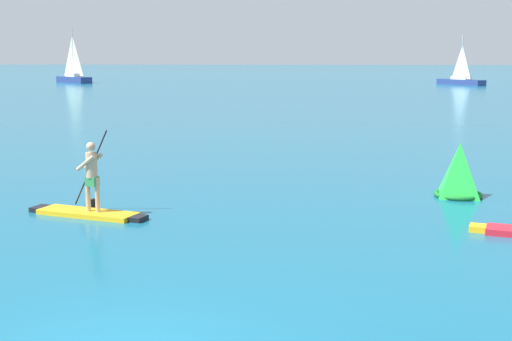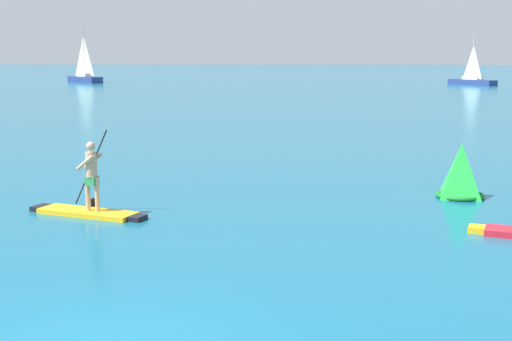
{
  "view_description": "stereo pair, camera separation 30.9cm",
  "coord_description": "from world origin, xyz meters",
  "px_view_note": "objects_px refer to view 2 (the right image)",
  "views": [
    {
      "loc": [
        2.21,
        -8.04,
        3.78
      ],
      "look_at": [
        1.26,
        9.21,
        0.89
      ],
      "focal_mm": 49.42,
      "sensor_mm": 36.0,
      "label": 1
    },
    {
      "loc": [
        2.52,
        -8.02,
        3.78
      ],
      "look_at": [
        1.26,
        9.21,
        0.89
      ],
      "focal_mm": 49.42,
      "sensor_mm": 36.0,
      "label": 2
    }
  ],
  "objects_px": {
    "paddleboarder_mid_center": "(88,201)",
    "race_marker_buoy": "(461,173)",
    "sailboat_right_horizon": "(472,79)",
    "sailboat_left_horizon": "(85,76)"
  },
  "relations": [
    {
      "from": "paddleboarder_mid_center",
      "to": "race_marker_buoy",
      "type": "bearing_deg",
      "value": -144.4
    },
    {
      "from": "race_marker_buoy",
      "to": "sailboat_right_horizon",
      "type": "xyz_separation_m",
      "value": [
        15.37,
        66.97,
        0.03
      ]
    },
    {
      "from": "paddleboarder_mid_center",
      "to": "sailboat_left_horizon",
      "type": "height_order",
      "value": "sailboat_left_horizon"
    },
    {
      "from": "race_marker_buoy",
      "to": "sailboat_left_horizon",
      "type": "relative_size",
      "value": 0.21
    },
    {
      "from": "sailboat_left_horizon",
      "to": "sailboat_right_horizon",
      "type": "relative_size",
      "value": 1.14
    },
    {
      "from": "paddleboarder_mid_center",
      "to": "race_marker_buoy",
      "type": "height_order",
      "value": "paddleboarder_mid_center"
    },
    {
      "from": "race_marker_buoy",
      "to": "sailboat_left_horizon",
      "type": "bearing_deg",
      "value": 114.85
    },
    {
      "from": "race_marker_buoy",
      "to": "sailboat_right_horizon",
      "type": "height_order",
      "value": "sailboat_right_horizon"
    },
    {
      "from": "paddleboarder_mid_center",
      "to": "sailboat_right_horizon",
      "type": "distance_m",
      "value": 73.9
    },
    {
      "from": "race_marker_buoy",
      "to": "sailboat_left_horizon",
      "type": "xyz_separation_m",
      "value": [
        -32.48,
        70.12,
        0.18
      ]
    }
  ]
}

